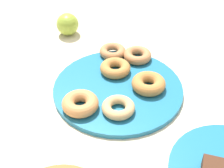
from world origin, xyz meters
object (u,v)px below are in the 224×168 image
(donut_plate, at_px, (118,89))
(donut_4, at_px, (137,55))
(apple, at_px, (68,24))
(donut_3, at_px, (113,51))
(donut_2, at_px, (80,103))
(donut_0, at_px, (115,68))
(donut_1, at_px, (118,107))
(donut_5, at_px, (149,84))

(donut_plate, height_order, donut_4, donut_4)
(apple, bearing_deg, donut_3, 166.36)
(donut_2, relative_size, donut_3, 1.15)
(donut_0, bearing_deg, donut_2, 89.94)
(donut_4, xyz_separation_m, apple, (0.26, -0.03, 0.01))
(donut_2, height_order, donut_3, donut_2)
(donut_0, xyz_separation_m, apple, (0.24, -0.11, 0.01))
(donut_0, relative_size, donut_3, 1.08)
(donut_4, distance_m, apple, 0.27)
(donut_0, relative_size, donut_2, 0.94)
(donut_4, bearing_deg, donut_plate, 95.85)
(donut_2, bearing_deg, donut_1, -155.77)
(donut_plate, relative_size, apple, 4.68)
(donut_4, relative_size, apple, 1.12)
(donut_2, bearing_deg, donut_4, -95.35)
(donut_2, bearing_deg, donut_3, -78.28)
(donut_0, bearing_deg, donut_plate, 126.37)
(donut_plate, height_order, apple, apple)
(apple, bearing_deg, donut_0, 154.51)
(donut_plate, xyz_separation_m, donut_5, (-0.07, -0.03, 0.02))
(donut_plate, bearing_deg, donut_1, 119.99)
(donut_0, bearing_deg, donut_1, 122.62)
(donut_4, bearing_deg, donut_0, 74.79)
(donut_3, distance_m, donut_4, 0.07)
(donut_3, relative_size, apple, 1.07)
(donut_3, height_order, donut_5, donut_5)
(donut_2, bearing_deg, apple, -49.10)
(donut_0, bearing_deg, apple, -25.49)
(donut_1, relative_size, donut_3, 1.03)
(donut_5, distance_m, apple, 0.37)
(donut_0, distance_m, donut_1, 0.15)
(donut_plate, relative_size, donut_3, 4.38)
(donut_3, bearing_deg, donut_1, 123.57)
(donut_plate, height_order, donut_1, donut_1)
(donut_1, bearing_deg, donut_0, -57.38)
(donut_3, height_order, donut_4, donut_4)
(donut_1, relative_size, donut_4, 0.99)
(donut_1, xyz_separation_m, donut_3, (0.13, -0.19, 0.00))
(donut_1, bearing_deg, donut_2, 24.23)
(donut_3, xyz_separation_m, donut_5, (-0.15, 0.08, 0.00))
(donut_plate, height_order, donut_3, donut_3)
(donut_1, xyz_separation_m, donut_5, (-0.02, -0.11, 0.00))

